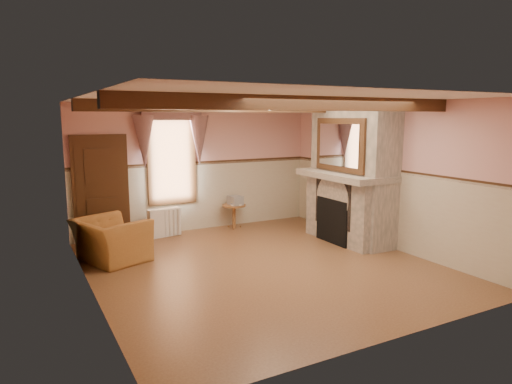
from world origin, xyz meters
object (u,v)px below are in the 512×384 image
side_table (234,216)px  mantel_clock (330,165)px  armchair (111,240)px  radiator (164,223)px  bowl (349,170)px  oil_lamp (331,163)px

side_table → mantel_clock: 2.48m
armchair → radiator: 1.80m
armchair → bowl: bearing=-123.1°
armchair → side_table: size_ratio=2.12×
bowl → oil_lamp: size_ratio=1.38×
armchair → side_table: (2.94, 1.16, -0.10)m
armchair → radiator: bearing=-68.1°
side_table → mantel_clock: bearing=-45.1°
bowl → armchair: bearing=167.4°
radiator → mantel_clock: size_ratio=2.92×
armchair → radiator: size_ratio=1.67×
armchair → oil_lamp: size_ratio=4.17×
radiator → bowl: bearing=-43.6°
bowl → mantel_clock: (0.00, 0.64, 0.05)m
armchair → bowl: size_ratio=3.02×
bowl → side_table: bearing=125.0°
bowl → oil_lamp: oil_lamp is taller
armchair → mantel_clock: 4.62m
bowl → mantel_clock: mantel_clock is taller
armchair → oil_lamp: 4.63m
armchair → side_table: bearing=-88.9°
mantel_clock → oil_lamp: size_ratio=0.86×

